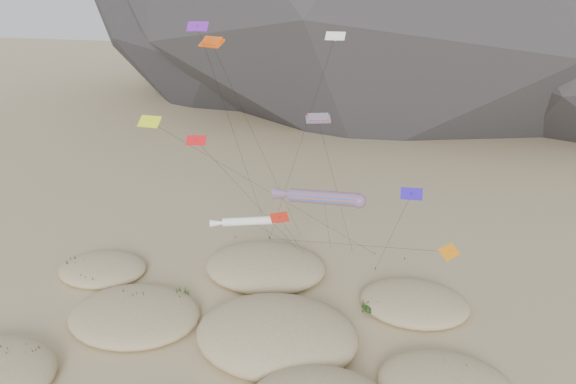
{
  "coord_description": "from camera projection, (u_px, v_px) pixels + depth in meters",
  "views": [
    {
      "loc": [
        15.72,
        -37.03,
        31.17
      ],
      "look_at": [
        1.9,
        12.0,
        12.07
      ],
      "focal_mm": 35.0,
      "sensor_mm": 36.0,
      "label": 1
    }
  ],
  "objects": [
    {
      "name": "dunes",
      "position": [
        239.0,
        332.0,
        52.03
      ],
      "size": [
        49.04,
        37.73,
        4.07
      ],
      "color": "#CCB789",
      "rests_on": "ground"
    },
    {
      "name": "orange_parafoil",
      "position": [
        213.0,
        45.0,
        55.09
      ],
      "size": [
        7.86,
        12.84,
        26.19
      ],
      "color": "#FC570D",
      "rests_on": "ground"
    },
    {
      "name": "rainbow_tube_kite",
      "position": [
        320.0,
        197.0,
        51.02
      ],
      "size": [
        9.17,
        17.13,
        13.84
      ],
      "color": "#E75718",
      "rests_on": "ground"
    },
    {
      "name": "white_tube_kite",
      "position": [
        245.0,
        221.0,
        55.3
      ],
      "size": [
        6.64,
        14.48,
        9.71
      ],
      "color": "white",
      "rests_on": "ground"
    },
    {
      "name": "multi_parafoil",
      "position": [
        319.0,
        120.0,
        53.71
      ],
      "size": [
        3.59,
        11.45,
        19.43
      ],
      "color": "red",
      "rests_on": "ground"
    },
    {
      "name": "dune_grass",
      "position": [
        246.0,
        341.0,
        50.58
      ],
      "size": [
        44.34,
        27.68,
        1.49
      ],
      "color": "black",
      "rests_on": "ground"
    },
    {
      "name": "ground",
      "position": [
        229.0,
        368.0,
        48.31
      ],
      "size": [
        500.0,
        500.0,
        0.0
      ],
      "primitive_type": "plane",
      "color": "#CCB789",
      "rests_on": "ground"
    },
    {
      "name": "delta_kites",
      "position": [
        279.0,
        147.0,
        51.73
      ],
      "size": [
        31.67,
        20.22,
        27.86
      ],
      "color": "white",
      "rests_on": "ground"
    },
    {
      "name": "kite_stakes",
      "position": [
        319.0,
        253.0,
        68.45
      ],
      "size": [
        21.84,
        4.67,
        0.3
      ],
      "color": "#3F2D1E",
      "rests_on": "ground"
    }
  ]
}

